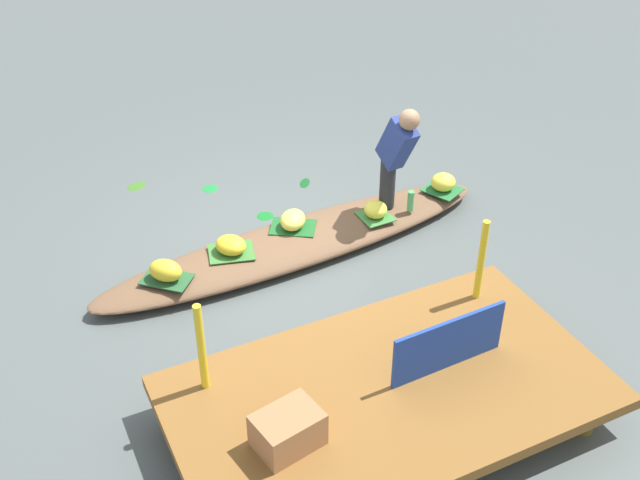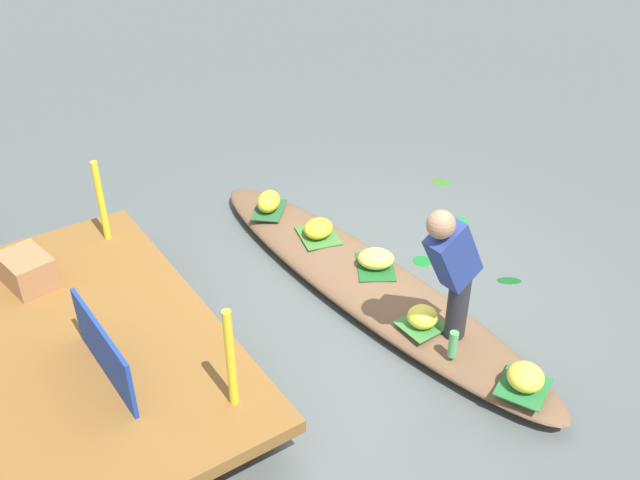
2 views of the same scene
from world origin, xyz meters
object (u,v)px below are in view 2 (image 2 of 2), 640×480
object	(u,v)px
produce_crate	(27,270)
vendor_boat	(364,281)
banana_bunch_0	(269,201)
vendor_person	(453,266)
banana_bunch_2	(318,228)
banana_bunch_1	(423,317)
banana_bunch_3	(376,258)
water_bottle	(453,344)
banana_bunch_4	(525,377)
market_banner	(103,350)

from	to	relation	value
produce_crate	vendor_boat	bearing A→B (deg)	-115.84
banana_bunch_0	vendor_person	distance (m)	2.50
banana_bunch_2	banana_bunch_1	bearing A→B (deg)	178.07
produce_crate	banana_bunch_3	bearing A→B (deg)	-114.72
banana_bunch_1	water_bottle	xyz separation A→B (m)	(-0.38, 0.04, 0.02)
banana_bunch_0	banana_bunch_2	size ratio (longest dim) A/B	1.03
banana_bunch_4	water_bottle	distance (m)	0.56
banana_bunch_3	produce_crate	size ratio (longest dim) A/B	0.72
banana_bunch_2	banana_bunch_3	distance (m)	0.71
banana_bunch_3	vendor_person	xyz separation A→B (m)	(-1.06, 0.16, 0.59)
market_banner	produce_crate	size ratio (longest dim) A/B	2.20
banana_bunch_3	banana_bunch_1	bearing A→B (deg)	167.41
banana_bunch_1	banana_bunch_3	distance (m)	0.86
banana_bunch_3	market_banner	distance (m)	2.47
vendor_person	produce_crate	distance (m)	3.36
vendor_person	water_bottle	xyz separation A→B (m)	(-0.17, 0.07, -0.58)
vendor_person	banana_bunch_4	bearing A→B (deg)	-170.05
banana_bunch_3	vendor_boat	bearing A→B (deg)	92.10
water_bottle	market_banner	distance (m)	2.47
vendor_boat	market_banner	xyz separation A→B (m)	(-0.17, 2.33, 0.48)
banana_bunch_0	market_banner	bearing A→B (deg)	125.46
banana_bunch_0	vendor_person	xyz separation A→B (m)	(-2.43, -0.12, 0.58)
produce_crate	market_banner	bearing A→B (deg)	-173.31
banana_bunch_3	market_banner	bearing A→B (deg)	94.08
banana_bunch_3	produce_crate	distance (m)	2.88
vendor_person	produce_crate	bearing A→B (deg)	47.37
banana_bunch_4	produce_crate	bearing A→B (deg)	41.12
banana_bunch_4	market_banner	bearing A→B (deg)	56.91
banana_bunch_2	banana_bunch_3	world-z (taller)	banana_bunch_3
water_bottle	market_banner	size ratio (longest dim) A/B	0.23
banana_bunch_0	banana_bunch_2	xyz separation A→B (m)	(-0.67, -0.14, -0.02)
market_banner	banana_bunch_1	bearing A→B (deg)	-108.32
banana_bunch_1	banana_bunch_3	xyz separation A→B (m)	(0.84, -0.19, 0.00)
vendor_boat	market_banner	world-z (taller)	market_banner
banana_bunch_1	market_banner	size ratio (longest dim) A/B	0.25
banana_bunch_0	banana_bunch_1	size ratio (longest dim) A/B	1.30
vendor_person	water_bottle	distance (m)	0.60
vendor_person	banana_bunch_2	bearing A→B (deg)	-0.71
vendor_boat	water_bottle	xyz separation A→B (m)	(-1.22, 0.11, 0.21)
banana_bunch_3	vendor_person	bearing A→B (deg)	171.55
banana_bunch_2	vendor_person	size ratio (longest dim) A/B	0.25
vendor_boat	banana_bunch_2	size ratio (longest dim) A/B	13.90
vendor_boat	banana_bunch_3	xyz separation A→B (m)	(0.00, -0.12, 0.19)
banana_bunch_0	vendor_person	size ratio (longest dim) A/B	0.26
vendor_boat	banana_bunch_0	world-z (taller)	banana_bunch_0
banana_bunch_3	water_bottle	distance (m)	1.24
banana_bunch_2	water_bottle	bearing A→B (deg)	177.20
vendor_boat	banana_bunch_4	distance (m)	1.75
vendor_person	vendor_boat	bearing A→B (deg)	-2.04
produce_crate	banana_bunch_4	bearing A→B (deg)	-138.88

